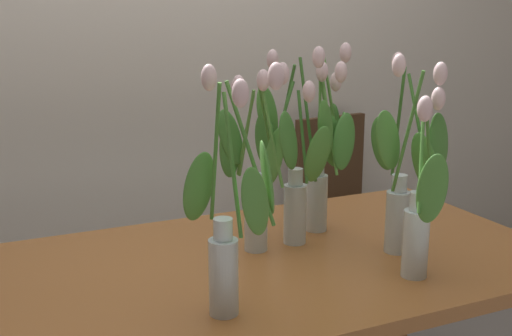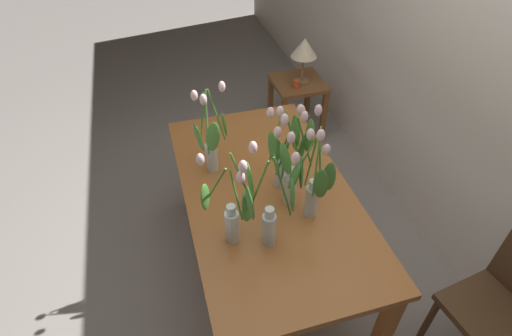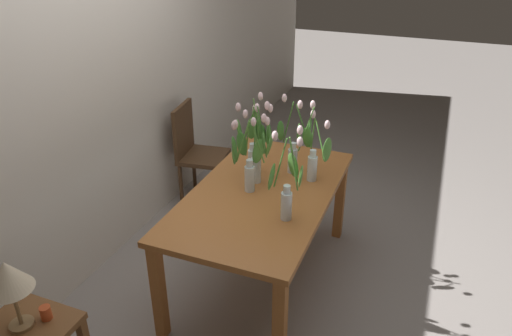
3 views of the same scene
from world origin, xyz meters
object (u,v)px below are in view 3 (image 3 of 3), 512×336
object	(u,v)px
tulip_vase_4	(288,188)
table_lamp	(8,278)
dining_chair	(195,148)
tulip_vase_5	(247,160)
dining_table	(262,203)
tulip_vase_3	(294,148)
pillar_candle	(46,313)
tulip_vase_1	(256,144)
tulip_vase_0	(257,152)
tulip_vase_2	(312,154)

from	to	relation	value
tulip_vase_4	table_lamp	size ratio (longest dim) A/B	1.44
tulip_vase_4	dining_chair	distance (m)	1.69
tulip_vase_5	dining_table	bearing A→B (deg)	-81.32
tulip_vase_3	pillar_candle	distance (m)	1.86
tulip_vase_5	pillar_candle	xyz separation A→B (m)	(-1.29, 0.57, -0.38)
pillar_candle	tulip_vase_1	bearing A→B (deg)	-18.84
pillar_candle	tulip_vase_4	bearing A→B (deg)	-40.73
tulip_vase_3	tulip_vase_5	bearing A→B (deg)	150.49
tulip_vase_0	dining_chair	size ratio (longest dim) A/B	0.63
dining_table	tulip_vase_5	distance (m)	0.33
pillar_candle	dining_chair	bearing A→B (deg)	8.12
tulip_vase_4	tulip_vase_5	xyz separation A→B (m)	(0.22, 0.36, 0.02)
tulip_vase_2	tulip_vase_5	xyz separation A→B (m)	(-0.29, 0.36, 0.02)
tulip_vase_0	dining_chair	xyz separation A→B (m)	(0.75, 0.90, -0.45)
tulip_vase_2	tulip_vase_0	bearing A→B (deg)	117.75
tulip_vase_4	tulip_vase_2	bearing A→B (deg)	-0.47
dining_table	pillar_candle	world-z (taller)	dining_table
tulip_vase_5	tulip_vase_1	bearing A→B (deg)	7.88
pillar_candle	dining_table	bearing A→B (deg)	-27.10
tulip_vase_0	dining_chair	bearing A→B (deg)	50.37
tulip_vase_4	tulip_vase_1	bearing A→B (deg)	39.06
dining_table	tulip_vase_0	distance (m)	0.35
tulip_vase_1	dining_table	bearing A→B (deg)	-149.97
pillar_candle	tulip_vase_0	bearing A→B (deg)	-22.84
tulip_vase_4	tulip_vase_5	world-z (taller)	tulip_vase_4
tulip_vase_2	tulip_vase_3	xyz separation A→B (m)	(0.08, 0.15, -0.02)
tulip_vase_4	dining_chair	size ratio (longest dim) A/B	0.62
tulip_vase_3	pillar_candle	xyz separation A→B (m)	(-1.66, 0.77, -0.34)
tulip_vase_3	tulip_vase_5	world-z (taller)	tulip_vase_3
tulip_vase_1	table_lamp	distance (m)	1.75
tulip_vase_0	table_lamp	xyz separation A→B (m)	(-1.49, 0.67, -0.12)
tulip_vase_0	tulip_vase_5	xyz separation A→B (m)	(-0.11, 0.03, -0.01)
tulip_vase_1	tulip_vase_2	size ratio (longest dim) A/B	1.03
tulip_vase_0	tulip_vase_3	xyz separation A→B (m)	(0.25, -0.18, -0.05)
dining_table	tulip_vase_5	xyz separation A→B (m)	(-0.02, 0.10, 0.31)
dining_table	tulip_vase_1	xyz separation A→B (m)	(0.24, 0.14, 0.32)
tulip_vase_1	dining_chair	distance (m)	1.12
tulip_vase_2	dining_table	bearing A→B (deg)	136.91
dining_table	tulip_vase_1	distance (m)	0.42
dining_chair	table_lamp	world-z (taller)	table_lamp
dining_chair	tulip_vase_4	bearing A→B (deg)	-131.39
dining_table	tulip_vase_4	size ratio (longest dim) A/B	2.79
dining_chair	table_lamp	distance (m)	2.28
tulip_vase_1	tulip_vase_4	distance (m)	0.62
dining_table	tulip_vase_2	size ratio (longest dim) A/B	2.79
tulip_vase_0	tulip_vase_1	xyz separation A→B (m)	(0.15, 0.06, -0.01)
pillar_candle	tulip_vase_2	bearing A→B (deg)	-30.32
tulip_vase_2	pillar_candle	world-z (taller)	tulip_vase_2
dining_table	tulip_vase_3	bearing A→B (deg)	-16.24
tulip_vase_3	tulip_vase_4	distance (m)	0.61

